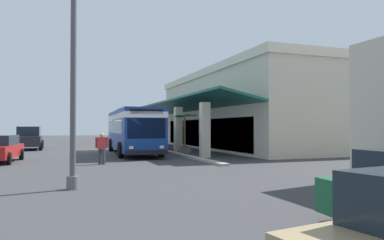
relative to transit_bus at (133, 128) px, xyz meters
name	(u,v)px	position (x,y,z in m)	size (l,w,h in m)	color
ground	(186,149)	(-4.38, 5.60, -1.85)	(120.00, 120.00, 0.00)	#38383A
curb_strip	(158,149)	(-3.33, 2.72, -1.79)	(26.75, 0.50, 0.12)	#9E998E
plaza_building	(258,111)	(-3.33, 12.34, 1.61)	(22.59, 15.06, 6.92)	beige
transit_bus	(133,128)	(0.00, 0.00, 0.00)	(11.29, 3.09, 3.34)	navy
parked_suv_charcoal	(29,138)	(-7.70, -7.51, -0.84)	(4.84, 2.28, 1.97)	#232328
pedestrian	(102,147)	(7.06, -2.88, -0.96)	(0.32, 0.65, 1.61)	#38383D
potted_palm	(185,141)	(0.39, 3.86, -0.98)	(1.78, 1.88, 2.95)	gray
lot_light_pole	(73,55)	(14.37, -4.46, 2.28)	(0.60, 0.60, 7.72)	#59595B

